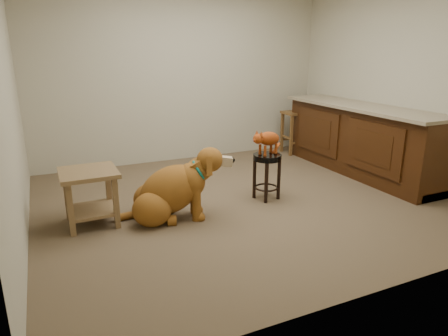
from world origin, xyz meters
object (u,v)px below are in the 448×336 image
padded_stool (267,167)px  wood_stool (295,132)px  side_table (90,189)px  golden_retriever (171,191)px  tabby_kitten (267,140)px

padded_stool → wood_stool: (1.49, 1.63, -0.02)m
side_table → wood_stool: bearing=24.1°
golden_retriever → side_table: bearing=-179.8°
golden_retriever → tabby_kitten: size_ratio=2.49×
padded_stool → side_table: 1.92m
side_table → padded_stool: bearing=-3.5°
wood_stool → side_table: bearing=-155.9°
side_table → golden_retriever: size_ratio=0.46×
padded_stool → tabby_kitten: bearing=-172.9°
wood_stool → golden_retriever: (-2.64, -1.72, -0.06)m
wood_stool → golden_retriever: 3.15m
padded_stool → side_table: (-1.91, 0.12, -0.01)m
side_table → golden_retriever: (0.76, -0.20, -0.07)m
side_table → tabby_kitten: bearing=-3.5°
padded_stool → wood_stool: bearing=47.7°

